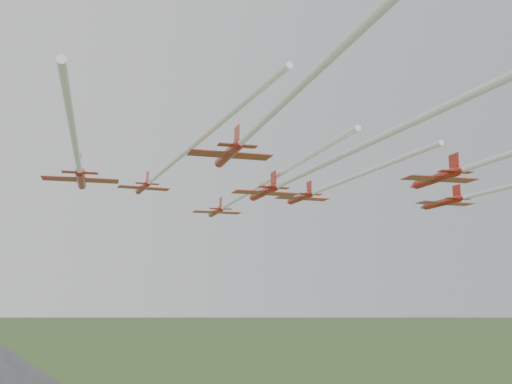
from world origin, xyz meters
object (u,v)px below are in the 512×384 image
jet_row3_left (79,164)px  jet_row4_left (260,124)px  jet_row2_left (166,168)px  jet_row2_right (323,189)px  jet_lead (239,198)px  jet_row3_mid (317,167)px

jet_row3_left → jet_row4_left: 22.54m
jet_row2_left → jet_row2_right: size_ratio=1.30×
jet_lead → jet_row3_left: bearing=-134.4°
jet_row2_right → jet_row3_left: bearing=-153.4°
jet_row2_left → jet_row3_left: (-13.48, -9.26, -2.77)m
jet_row3_left → jet_row4_left: size_ratio=0.85×
jet_row2_right → jet_row4_left: size_ratio=0.90×
jet_lead → jet_row3_mid: 32.65m
jet_lead → jet_row3_mid: (-7.77, -31.65, -1.84)m
jet_row3_left → jet_row3_mid: 25.47m
jet_row3_left → jet_row2_right: bearing=30.0°
jet_row4_left → jet_row2_right: bearing=59.5°
jet_row2_right → jet_row4_left: jet_row2_right is taller
jet_lead → jet_row2_right: bearing=-22.7°
jet_row3_mid → jet_row4_left: jet_row4_left is taller
jet_lead → jet_row4_left: bearing=-102.8°
jet_lead → jet_row2_left: bearing=-136.4°
jet_lead → jet_row2_right: size_ratio=1.40×
jet_row3_mid → jet_row2_right: bearing=62.8°
jet_lead → jet_row2_right: jet_row2_right is taller
jet_lead → jet_row3_left: (-29.73, -18.76, -1.43)m
jet_lead → jet_row4_left: jet_lead is taller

